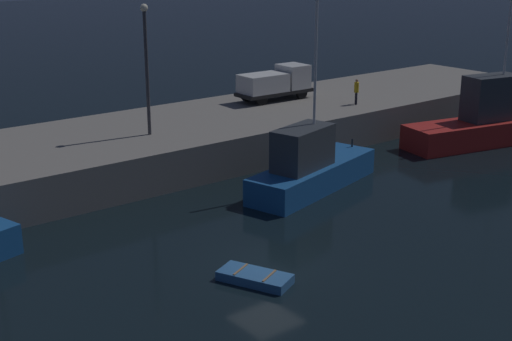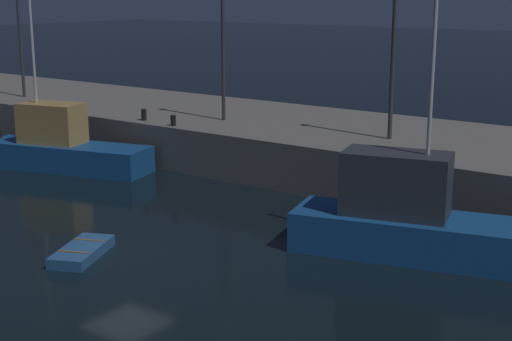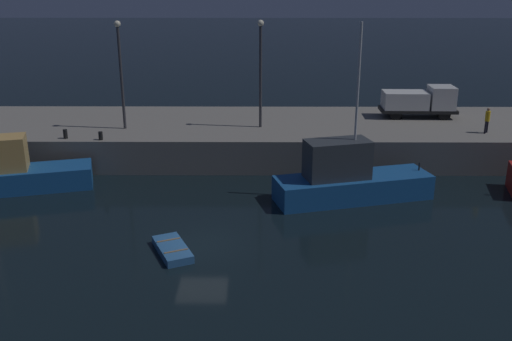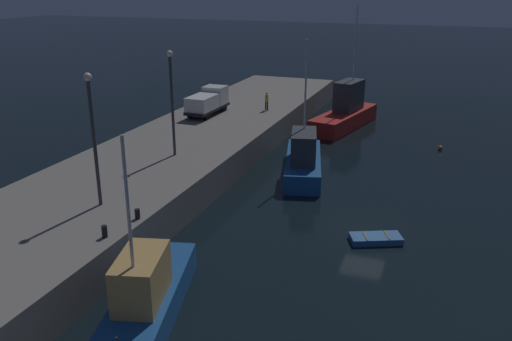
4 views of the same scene
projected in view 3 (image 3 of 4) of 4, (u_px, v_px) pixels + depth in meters
The scene contains 11 objects.
ground_plane at pixel (201, 245), 28.09m from camera, with size 320.00×320.00×0.00m, color black.
pier_quay at pixel (221, 137), 42.60m from camera, with size 73.90×10.64×2.29m.
fishing_trawler_red at pixel (348, 179), 33.44m from camera, with size 9.58×4.87×10.22m.
fishing_boat_blue at pixel (11, 172), 34.89m from camera, with size 9.31×4.72×8.90m.
dinghy_orange_near at pixel (172, 249), 27.24m from camera, with size 2.35×3.17×0.42m.
lamp_post_east at pixel (121, 66), 39.10m from camera, with size 0.44×0.44×7.42m.
lamp_post_central at pixel (261, 65), 39.51m from camera, with size 0.44×0.44×7.44m.
utility_truck at pixel (420, 101), 43.33m from camera, with size 5.71×2.14×2.38m.
dockworker at pixel (487, 119), 39.00m from camera, with size 0.45×0.45×1.76m.
bollard_west at pixel (65, 134), 37.92m from camera, with size 0.28×0.28×0.61m, color black.
bollard_central at pixel (101, 136), 37.59m from camera, with size 0.28×0.28×0.55m, color black.
Camera 3 is at (2.86, -25.38, 12.54)m, focal length 40.18 mm.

